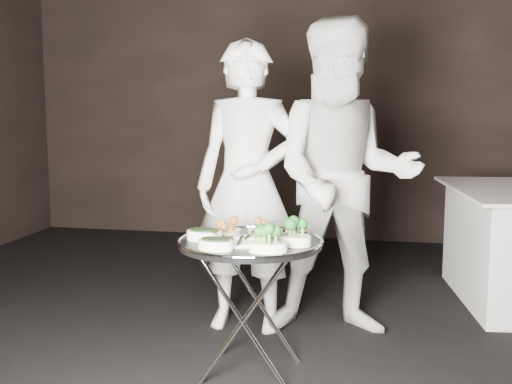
% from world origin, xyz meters
% --- Properties ---
extents(floor, '(6.00, 7.00, 0.05)m').
position_xyz_m(floor, '(0.00, 0.00, -0.03)').
color(floor, black).
rests_on(floor, ground).
extents(wall_back, '(6.00, 0.05, 3.00)m').
position_xyz_m(wall_back, '(0.00, 3.52, 1.50)').
color(wall_back, black).
rests_on(wall_back, floor).
extents(tray_stand, '(0.48, 0.40, 0.70)m').
position_xyz_m(tray_stand, '(0.09, 0.02, 0.39)').
color(tray_stand, silver).
rests_on(tray_stand, floor).
extents(serving_tray, '(0.75, 0.75, 0.04)m').
position_xyz_m(serving_tray, '(0.09, 0.02, 0.71)').
color(serving_tray, black).
rests_on(serving_tray, tray_stand).
extents(potato_plate_a, '(0.19, 0.19, 0.07)m').
position_xyz_m(potato_plate_a, '(-0.10, 0.19, 0.75)').
color(potato_plate_a, beige).
rests_on(potato_plate_a, serving_tray).
extents(potato_plate_b, '(0.19, 0.19, 0.07)m').
position_xyz_m(potato_plate_b, '(0.13, 0.23, 0.75)').
color(potato_plate_b, beige).
rests_on(potato_plate_b, serving_tray).
extents(greens_bowl, '(0.13, 0.13, 0.07)m').
position_xyz_m(greens_bowl, '(0.31, 0.16, 0.75)').
color(greens_bowl, white).
rests_on(greens_bowl, serving_tray).
extents(asparagus_plate_a, '(0.17, 0.10, 0.03)m').
position_xyz_m(asparagus_plate_a, '(0.07, 0.05, 0.73)').
color(asparagus_plate_a, white).
rests_on(asparagus_plate_a, serving_tray).
extents(asparagus_plate_b, '(0.20, 0.13, 0.04)m').
position_xyz_m(asparagus_plate_b, '(0.06, -0.12, 0.74)').
color(asparagus_plate_b, white).
rests_on(asparagus_plate_b, serving_tray).
extents(spinach_bowl_a, '(0.20, 0.14, 0.08)m').
position_xyz_m(spinach_bowl_a, '(-0.15, -0.02, 0.75)').
color(spinach_bowl_a, white).
rests_on(spinach_bowl_a, serving_tray).
extents(spinach_bowl_b, '(0.20, 0.15, 0.07)m').
position_xyz_m(spinach_bowl_b, '(-0.04, -0.21, 0.75)').
color(spinach_bowl_b, white).
rests_on(spinach_bowl_b, serving_tray).
extents(broccoli_bowl_a, '(0.23, 0.20, 0.08)m').
position_xyz_m(broccoli_bowl_a, '(0.31, -0.03, 0.76)').
color(broccoli_bowl_a, white).
rests_on(broccoli_bowl_a, serving_tray).
extents(broccoli_bowl_b, '(0.20, 0.16, 0.08)m').
position_xyz_m(broccoli_bowl_b, '(0.22, -0.20, 0.75)').
color(broccoli_bowl_b, white).
rests_on(broccoli_bowl_b, serving_tray).
extents(serving_utensils, '(0.59, 0.43, 0.01)m').
position_xyz_m(serving_utensils, '(0.10, 0.09, 0.77)').
color(serving_utensils, silver).
rests_on(serving_utensils, serving_tray).
extents(waiter_left, '(0.66, 0.44, 1.81)m').
position_xyz_m(waiter_left, '(-0.08, 0.73, 0.91)').
color(waiter_left, silver).
rests_on(waiter_left, floor).
extents(waiter_right, '(1.02, 0.84, 1.93)m').
position_xyz_m(waiter_right, '(0.51, 0.75, 0.97)').
color(waiter_right, silver).
rests_on(waiter_right, floor).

